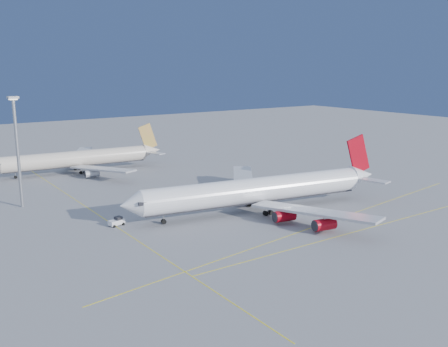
# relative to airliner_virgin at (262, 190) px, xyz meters

# --- Properties ---
(ground) EXTENTS (500.00, 500.00, 0.00)m
(ground) POSITION_rel_airliner_virgin_xyz_m (4.89, -10.58, -5.29)
(ground) COLOR slate
(ground) RESTS_ON ground
(taxiway_lines) EXTENTS (118.86, 140.00, 0.02)m
(taxiway_lines) POSITION_rel_airliner_virgin_xyz_m (-9.83, -4.23, -5.28)
(taxiway_lines) COLOR yellow
(taxiway_lines) RESTS_ON ground
(airliner_virgin) EXTENTS (70.89, 63.03, 17.53)m
(airliner_virgin) POSITION_rel_airliner_virgin_xyz_m (0.00, 0.00, 0.00)
(airliner_virgin) COLOR white
(airliner_virgin) RESTS_ON ground
(airliner_etihad) EXTENTS (58.85, 54.19, 15.35)m
(airliner_etihad) POSITION_rel_airliner_virgin_xyz_m (-21.44, 71.51, -0.61)
(airliner_etihad) COLOR beige
(airliner_etihad) RESTS_ON ground
(pushback_tug) EXTENTS (3.79, 2.70, 1.98)m
(pushback_tug) POSITION_rel_airliner_virgin_xyz_m (-34.57, 9.28, -4.37)
(pushback_tug) COLOR white
(pushback_tug) RESTS_ON ground
(light_mast) EXTENTS (2.44, 2.44, 28.22)m
(light_mast) POSITION_rel_airliner_virgin_xyz_m (-48.57, 37.49, 11.37)
(light_mast) COLOR gray
(light_mast) RESTS_ON ground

